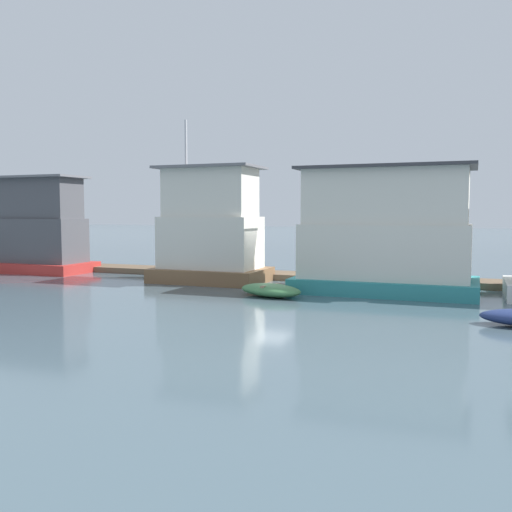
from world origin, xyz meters
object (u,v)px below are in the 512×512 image
Objects in this scene: dinghy_green at (271,290)px; houseboat_brown at (211,230)px; houseboat_teal at (386,234)px; houseboat_red at (36,229)px.

houseboat_brown is at bearing 140.89° from dinghy_green.
houseboat_brown is 8.41m from houseboat_teal.
houseboat_red is 0.81× the size of houseboat_brown.
houseboat_teal reaches higher than dinghy_green.
dinghy_green is at bearing -144.02° from houseboat_teal.
dinghy_green is (-4.07, -2.95, -2.21)m from houseboat_teal.
houseboat_brown reaches higher than houseboat_red.
houseboat_teal is at bearing -3.42° from houseboat_red.
houseboat_red is 11.15m from houseboat_brown.
houseboat_brown is 2.54× the size of dinghy_green.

